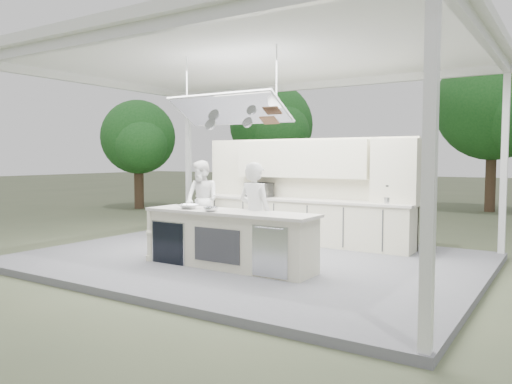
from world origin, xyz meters
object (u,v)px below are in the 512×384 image
Objects in this scene: back_counter at (297,220)px; sous_chef at (202,200)px; head_chef at (255,214)px; demo_island at (228,239)px.

back_counter is 2.87× the size of sous_chef.
head_chef reaches higher than back_counter.
back_counter is 2.54m from head_chef.
back_counter is at bearing -73.44° from head_chef.
back_counter is 2.88× the size of head_chef.
head_chef is at bearing 49.04° from demo_island.
demo_island is at bearing -33.02° from sous_chef.
head_chef is 2.96m from sous_chef.
head_chef is (0.49, -2.46, 0.40)m from back_counter.
head_chef is at bearing -23.92° from sous_chef.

